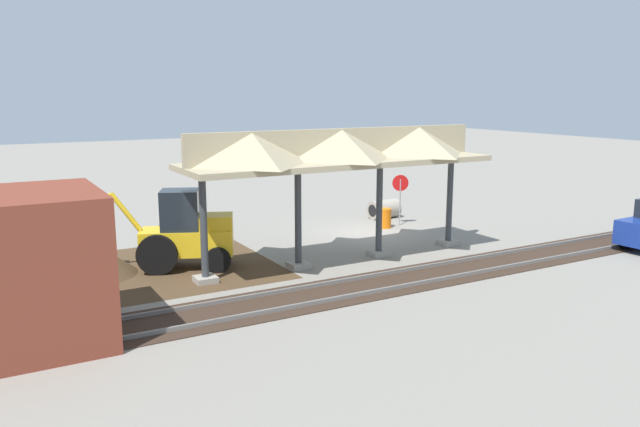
{
  "coord_description": "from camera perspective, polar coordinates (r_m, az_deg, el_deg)",
  "views": [
    {
      "loc": [
        14.99,
        22.6,
        6.19
      ],
      "look_at": [
        3.51,
        2.22,
        1.6
      ],
      "focal_mm": 35.0,
      "sensor_mm": 36.0,
      "label": 1
    }
  ],
  "objects": [
    {
      "name": "traffic_barrel",
      "position": [
        28.86,
        5.98,
        -0.43
      ],
      "size": [
        0.56,
        0.56,
        0.9
      ],
      "primitive_type": "cylinder",
      "color": "orange",
      "rests_on": "ground"
    },
    {
      "name": "rail_tracks",
      "position": [
        22.79,
        13.23,
        -4.88
      ],
      "size": [
        60.0,
        2.58,
        0.15
      ],
      "color": "slate",
      "rests_on": "ground"
    },
    {
      "name": "concrete_pipe",
      "position": [
        31.06,
        5.89,
        0.41
      ],
      "size": [
        1.6,
        1.05,
        0.92
      ],
      "color": "#9E9384",
      "rests_on": "ground"
    },
    {
      "name": "backhoe",
      "position": [
        22.51,
        -12.42,
        -1.78
      ],
      "size": [
        5.08,
        3.08,
        2.82
      ],
      "color": "yellow",
      "rests_on": "ground"
    },
    {
      "name": "ground_plane",
      "position": [
        27.82,
        4.06,
        -1.78
      ],
      "size": [
        120.0,
        120.0,
        0.0
      ],
      "primitive_type": "plane",
      "color": "gray"
    },
    {
      "name": "dirt_mound",
      "position": [
        22.9,
        -20.17,
        -5.28
      ],
      "size": [
        6.24,
        6.24,
        2.31
      ],
      "primitive_type": "cone",
      "color": "#4C3823",
      "rests_on": "ground"
    },
    {
      "name": "platform_canopy",
      "position": [
        22.4,
        1.89,
        5.88
      ],
      "size": [
        11.56,
        3.2,
        4.9
      ],
      "color": "#9E998E",
      "rests_on": "ground"
    },
    {
      "name": "brick_utility_building",
      "position": [
        16.99,
        -26.36,
        -4.7
      ],
      "size": [
        4.28,
        3.86,
        3.81
      ],
      "primitive_type": "cube",
      "color": "brown",
      "rests_on": "ground"
    },
    {
      "name": "stop_sign",
      "position": [
        29.3,
        7.35,
        2.23
      ],
      "size": [
        0.69,
        0.37,
        2.38
      ],
      "color": "gray",
      "rests_on": "ground"
    },
    {
      "name": "dirt_work_zone",
      "position": [
        22.8,
        -16.06,
        -5.09
      ],
      "size": [
        9.17,
        7.0,
        0.01
      ],
      "primitive_type": "cube",
      "color": "#4C3823",
      "rests_on": "ground"
    }
  ]
}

